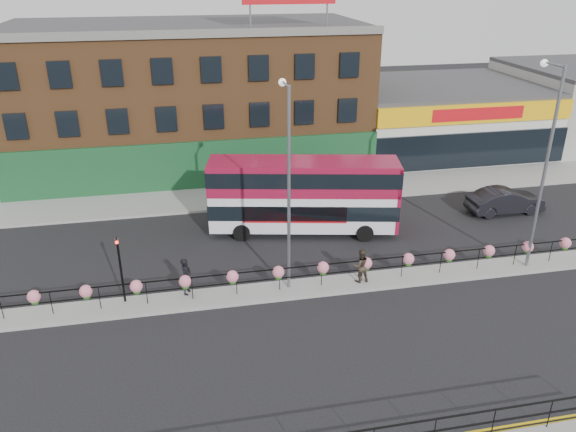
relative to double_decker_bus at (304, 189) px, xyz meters
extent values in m
plane|color=black|center=(-1.56, -6.18, -2.61)|extent=(120.00, 120.00, 0.00)
cube|color=#959592|center=(-1.56, 5.82, -2.53)|extent=(60.00, 4.00, 0.15)
cube|color=#959592|center=(-1.56, -6.18, -2.53)|extent=(60.00, 1.60, 0.15)
cube|color=brown|center=(-5.56, 13.82, 2.39)|extent=(25.00, 12.00, 10.00)
cube|color=#3F3F42|center=(-5.56, 13.82, 7.54)|extent=(25.00, 12.00, 0.30)
cube|color=#174A25|center=(-5.56, 7.74, -0.91)|extent=(25.00, 0.25, 3.40)
cube|color=silver|center=(14.44, 13.82, -0.11)|extent=(15.00, 12.00, 5.00)
cube|color=#3F3F42|center=(14.44, 13.82, 2.54)|extent=(15.00, 12.00, 0.30)
cube|color=#ECAF0D|center=(14.44, 7.74, 1.69)|extent=(15.00, 0.25, 1.40)
cube|color=red|center=(14.44, 7.62, 1.69)|extent=(7.00, 0.10, 0.90)
cube|color=black|center=(14.44, 7.74, -1.01)|extent=(15.00, 0.25, 2.60)
cylinder|color=slate|center=(-1.56, 8.82, 8.39)|extent=(0.12, 0.12, 1.40)
cylinder|color=slate|center=(3.44, 8.82, 8.39)|extent=(0.12, 0.12, 1.40)
cube|color=black|center=(-1.56, -6.18, -1.36)|extent=(30.00, 0.05, 0.05)
cube|color=black|center=(-1.56, -6.18, -1.85)|extent=(30.00, 0.05, 0.05)
cylinder|color=black|center=(-14.56, -6.18, -1.91)|extent=(0.04, 0.04, 1.10)
cylinder|color=black|center=(-12.56, -6.18, -1.91)|extent=(0.04, 0.04, 1.10)
cylinder|color=black|center=(-10.56, -6.18, -1.91)|extent=(0.04, 0.04, 1.10)
cylinder|color=black|center=(-8.56, -6.18, -1.91)|extent=(0.04, 0.04, 1.10)
cylinder|color=black|center=(-6.56, -6.18, -1.91)|extent=(0.04, 0.04, 1.10)
cylinder|color=black|center=(-4.56, -6.18, -1.91)|extent=(0.04, 0.04, 1.10)
cylinder|color=black|center=(-2.56, -6.18, -1.91)|extent=(0.04, 0.04, 1.10)
cylinder|color=black|center=(-0.56, -6.18, -1.91)|extent=(0.04, 0.04, 1.10)
cylinder|color=black|center=(1.44, -6.18, -1.91)|extent=(0.04, 0.04, 1.10)
cylinder|color=black|center=(3.44, -6.18, -1.91)|extent=(0.04, 0.04, 1.10)
cylinder|color=black|center=(5.44, -6.18, -1.91)|extent=(0.04, 0.04, 1.10)
cylinder|color=black|center=(7.44, -6.18, -1.91)|extent=(0.04, 0.04, 1.10)
cylinder|color=black|center=(9.44, -6.18, -1.91)|extent=(0.04, 0.04, 1.10)
cylinder|color=black|center=(11.44, -6.18, -1.91)|extent=(0.04, 0.04, 1.10)
sphere|color=pink|center=(-13.20, -6.18, -1.51)|extent=(0.56, 0.56, 0.56)
sphere|color=#265D19|center=(-13.20, -6.18, -1.74)|extent=(0.36, 0.36, 0.36)
sphere|color=pink|center=(-11.08, -6.18, -1.51)|extent=(0.56, 0.56, 0.56)
sphere|color=#265D19|center=(-11.08, -6.18, -1.74)|extent=(0.36, 0.36, 0.36)
sphere|color=pink|center=(-8.97, -6.18, -1.51)|extent=(0.56, 0.56, 0.56)
sphere|color=#265D19|center=(-8.97, -6.18, -1.74)|extent=(0.36, 0.36, 0.36)
sphere|color=pink|center=(-6.85, -6.18, -1.51)|extent=(0.56, 0.56, 0.56)
sphere|color=#265D19|center=(-6.85, -6.18, -1.74)|extent=(0.36, 0.36, 0.36)
sphere|color=pink|center=(-4.74, -6.18, -1.51)|extent=(0.56, 0.56, 0.56)
sphere|color=#265D19|center=(-4.74, -6.18, -1.74)|extent=(0.36, 0.36, 0.36)
sphere|color=pink|center=(-2.62, -6.18, -1.51)|extent=(0.56, 0.56, 0.56)
sphere|color=#265D19|center=(-2.62, -6.18, -1.74)|extent=(0.36, 0.36, 0.36)
sphere|color=pink|center=(-0.51, -6.18, -1.51)|extent=(0.56, 0.56, 0.56)
sphere|color=#265D19|center=(-0.51, -6.18, -1.74)|extent=(0.36, 0.36, 0.36)
sphere|color=pink|center=(1.61, -6.18, -1.51)|extent=(0.56, 0.56, 0.56)
sphere|color=#265D19|center=(1.61, -6.18, -1.74)|extent=(0.36, 0.36, 0.36)
sphere|color=pink|center=(3.72, -6.18, -1.51)|extent=(0.56, 0.56, 0.56)
sphere|color=#265D19|center=(3.72, -6.18, -1.74)|extent=(0.36, 0.36, 0.36)
sphere|color=pink|center=(5.84, -6.18, -1.51)|extent=(0.56, 0.56, 0.56)
sphere|color=#265D19|center=(5.84, -6.18, -1.74)|extent=(0.36, 0.36, 0.36)
sphere|color=pink|center=(7.95, -6.18, -1.51)|extent=(0.56, 0.56, 0.56)
sphere|color=#265D19|center=(7.95, -6.18, -1.74)|extent=(0.36, 0.36, 0.36)
sphere|color=pink|center=(10.07, -6.18, -1.51)|extent=(0.56, 0.56, 0.56)
sphere|color=#265D19|center=(10.07, -6.18, -1.74)|extent=(0.36, 0.36, 0.36)
sphere|color=pink|center=(12.19, -6.18, -1.51)|extent=(0.56, 0.56, 0.56)
sphere|color=#265D19|center=(12.19, -6.18, -1.74)|extent=(0.36, 0.36, 0.36)
cylinder|color=black|center=(0.44, -16.28, -1.91)|extent=(0.04, 0.04, 1.10)
cylinder|color=black|center=(2.44, -16.28, -1.91)|extent=(0.04, 0.04, 1.10)
cylinder|color=black|center=(4.44, -16.28, -1.91)|extent=(0.04, 0.04, 1.10)
cube|color=white|center=(-0.05, 0.01, -0.34)|extent=(10.66, 4.48, 3.78)
cube|color=maroon|center=(-0.05, 0.01, 0.75)|extent=(10.73, 4.55, 1.70)
cube|color=black|center=(-0.05, 0.01, -1.00)|extent=(10.75, 4.58, 0.85)
cube|color=black|center=(-0.05, 0.01, 0.89)|extent=(10.77, 4.60, 0.85)
cube|color=maroon|center=(-0.05, 0.01, 1.58)|extent=(10.66, 4.48, 0.11)
cube|color=maroon|center=(4.98, -1.06, -0.34)|extent=(0.70, 2.41, 3.78)
cube|color=red|center=(-0.76, -1.06, -1.05)|extent=(5.55, 1.22, 0.94)
cylinder|color=black|center=(-3.62, -0.43, -2.13)|extent=(0.98, 0.47, 0.94)
cylinder|color=black|center=(-3.13, 1.88, -2.13)|extent=(0.98, 0.47, 0.94)
cylinder|color=black|center=(3.03, -1.85, -2.13)|extent=(0.98, 0.47, 0.94)
cylinder|color=black|center=(3.52, 0.46, -2.13)|extent=(0.98, 0.47, 0.94)
imported|color=black|center=(12.71, 0.20, -1.83)|extent=(1.82, 4.76, 1.55)
imported|color=black|center=(-6.78, -5.63, -1.57)|extent=(0.94, 0.87, 1.78)
imported|color=#372E23|center=(1.33, -6.19, -1.61)|extent=(0.87, 0.71, 1.68)
cylinder|color=slate|center=(-2.10, -6.02, 2.24)|extent=(0.15, 0.15, 9.40)
cylinder|color=slate|center=(-2.10, -5.31, 6.85)|extent=(0.09, 1.41, 0.09)
sphere|color=silver|center=(-2.10, -4.61, 6.80)|extent=(0.34, 0.34, 0.34)
cylinder|color=slate|center=(10.03, -6.38, 2.48)|extent=(0.16, 0.16, 9.88)
cylinder|color=slate|center=(10.03, -5.64, 7.32)|extent=(0.10, 1.48, 0.10)
sphere|color=silver|center=(10.03, -4.89, 7.27)|extent=(0.36, 0.36, 0.36)
cylinder|color=black|center=(-9.56, -5.78, -0.86)|extent=(0.10, 0.10, 3.20)
imported|color=black|center=(-9.56, -5.78, 0.74)|extent=(0.15, 0.18, 0.90)
sphere|color=#FF190C|center=(-9.56, -5.90, 0.56)|extent=(0.14, 0.14, 0.14)
camera|label=1|loc=(-6.63, -28.25, 11.35)|focal=35.00mm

